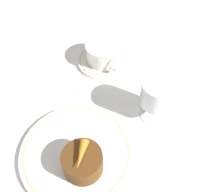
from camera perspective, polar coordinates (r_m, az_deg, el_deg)
name	(u,v)px	position (r m, az deg, el deg)	size (l,w,h in m)	color
ground_plane	(86,145)	(0.58, -5.67, -10.65)	(3.00, 3.00, 0.00)	white
dinner_plate	(77,153)	(0.57, -7.71, -12.12)	(0.24, 0.24, 0.01)	white
saucer	(103,60)	(0.73, -1.95, 7.88)	(0.14, 0.14, 0.01)	white
coffee_cup	(103,52)	(0.70, -1.87, 9.54)	(0.12, 0.09, 0.05)	white
spoon	(109,69)	(0.69, -0.59, 5.88)	(0.05, 0.10, 0.00)	silver
wine_glass	(158,96)	(0.57, 10.04, -0.01)	(0.07, 0.07, 0.11)	silver
fork	(66,92)	(0.67, -10.02, 0.81)	(0.05, 0.18, 0.01)	silver
dessert_cake	(83,162)	(0.52, -6.41, -14.10)	(0.08, 0.08, 0.05)	#563314
carrot_garnish	(81,155)	(0.49, -6.76, -12.56)	(0.05, 0.05, 0.02)	orange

